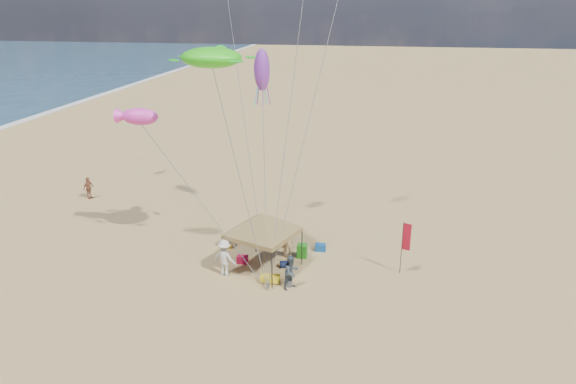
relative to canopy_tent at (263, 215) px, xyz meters
name	(u,v)px	position (x,y,z in m)	size (l,w,h in m)	color
ground	(276,298)	(1.16, -2.55, -2.90)	(280.00, 280.00, 0.00)	tan
canopy_tent	(263,215)	(0.00, 0.00, 0.00)	(5.29, 5.29, 3.48)	black
feather_flag	(405,240)	(6.82, 0.73, -1.06)	(0.40, 0.16, 2.73)	black
cooler_red	(242,259)	(-1.20, 0.45, -2.71)	(0.54, 0.38, 0.38)	#C30F3C
cooler_blue	(320,247)	(2.54, 2.54, -2.71)	(0.54, 0.38, 0.38)	#124B97
bag_navy	(286,264)	(1.08, 0.36, -2.72)	(0.36, 0.36, 0.60)	#0C1436
bag_orange	(241,233)	(-2.11, 3.62, -2.72)	(0.36, 0.36, 0.60)	#DF5A0C
chair_green	(302,251)	(1.69, 1.64, -2.55)	(0.50, 0.50, 0.70)	#1E7916
chair_yellow	(227,241)	(-2.47, 2.08, -2.55)	(0.50, 0.50, 0.70)	#C99016
crate_grey	(288,283)	(1.51, -1.42, -2.76)	(0.34, 0.30, 0.28)	slate
beach_cart	(270,278)	(0.61, -1.23, -2.70)	(0.90, 0.50, 0.24)	yellow
person_near_a	(288,243)	(0.95, 1.52, -2.08)	(0.60, 0.39, 1.64)	tan
person_near_b	(291,272)	(1.69, -1.59, -2.07)	(0.80, 0.63, 1.65)	#3B4750
person_near_c	(225,258)	(-1.67, -0.94, -1.96)	(1.22, 0.70, 1.88)	silver
person_far_a	(88,188)	(-13.77, 7.65, -2.14)	(0.89, 0.37, 1.51)	#99573B
turtle_kite	(211,58)	(-2.13, -0.19, 7.36)	(2.72, 2.18, 0.91)	#30DC18
fish_kite	(140,117)	(-6.48, 1.32, 4.28)	(1.91, 0.96, 0.85)	#FF39C6
squid_kite	(262,70)	(-1.31, 6.04, 6.10)	(0.88, 0.88, 2.29)	purple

